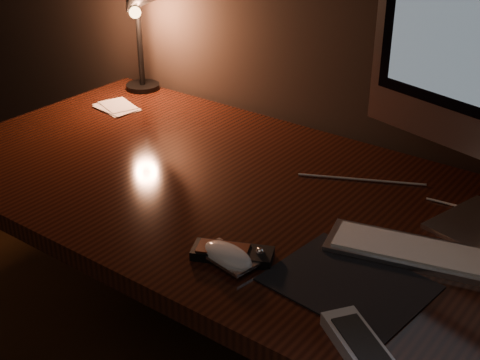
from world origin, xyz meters
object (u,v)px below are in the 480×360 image
Objects in this scene: keyboard at (436,256)px; mouse at (228,258)px; desk_lamp at (136,16)px; media_remote at (232,253)px; desk at (285,237)px.

mouse is at bearing -155.76° from keyboard.
keyboard is 0.37m from mouse.
desk_lamp is (-1.03, 0.31, 0.22)m from keyboard.
desk_lamp is at bearing 153.74° from mouse.
desk_lamp is (-0.74, 0.54, 0.21)m from mouse.
mouse is 0.33× the size of desk_lamp.
mouse is 0.02m from media_remote.
desk_lamp reaches higher than mouse.
desk_lamp is at bearing 148.79° from keyboard.
desk_lamp is at bearing 160.69° from desk.
mouse reaches higher than desk.
media_remote is at bearing 109.20° from mouse.
desk_lamp reaches higher than keyboard.
keyboard is at bearing -12.00° from desk.
mouse reaches higher than keyboard.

